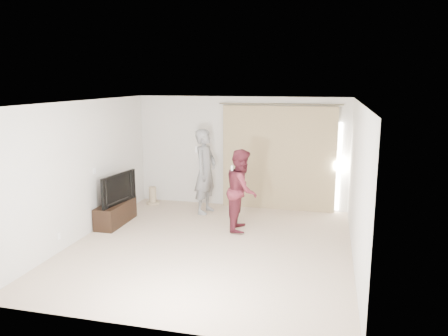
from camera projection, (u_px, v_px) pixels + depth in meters
The scene contains 10 objects.
floor at pixel (210, 246), 7.93m from camera, with size 5.50×5.50×0.00m, color #C7AF95.
wall_back at pixel (241, 152), 10.30m from camera, with size 5.00×0.04×2.60m, color beige.
wall_left at pixel (82, 170), 8.26m from camera, with size 0.04×5.50×2.60m.
ceiling at pixel (209, 102), 7.42m from camera, with size 5.00×5.50×0.01m, color white.
curtain at pixel (279, 158), 10.04m from camera, with size 2.80×0.11×2.46m.
tv_console at pixel (116, 213), 9.15m from camera, with size 0.41×1.18×0.45m, color black.
tv at pixel (114, 188), 9.04m from camera, with size 1.10×0.14×0.64m, color black.
scratching_post at pixel (153, 197), 10.63m from camera, with size 0.32×0.32×0.42m.
person_man at pixel (205, 171), 9.80m from camera, with size 0.58×0.77×1.91m.
person_woman at pixel (242, 190), 8.70m from camera, with size 0.69×0.85×1.64m.
Camera 1 is at (2.02, -7.22, 2.96)m, focal length 35.00 mm.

